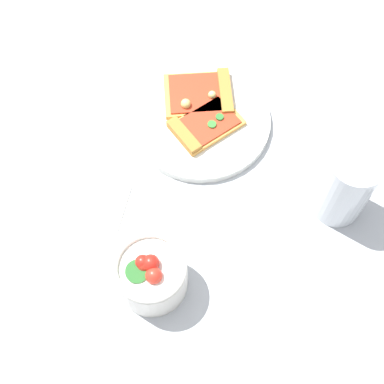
% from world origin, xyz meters
% --- Properties ---
extents(ground_plane, '(2.40, 2.40, 0.00)m').
position_xyz_m(ground_plane, '(0.00, 0.00, 0.00)').
color(ground_plane, '#B2B7BC').
rests_on(ground_plane, ground).
extents(plate, '(0.24, 0.24, 0.01)m').
position_xyz_m(plate, '(-0.04, -0.00, 0.01)').
color(plate, silver).
rests_on(plate, ground_plane).
extents(pizza_slice_near, '(0.13, 0.11, 0.02)m').
position_xyz_m(pizza_slice_near, '(-0.02, 0.01, 0.02)').
color(pizza_slice_near, gold).
rests_on(pizza_slice_near, plate).
extents(pizza_slice_far, '(0.14, 0.15, 0.02)m').
position_xyz_m(pizza_slice_far, '(-0.08, -0.02, 0.02)').
color(pizza_slice_far, gold).
rests_on(pizza_slice_far, plate).
extents(salad_bowl, '(0.10, 0.10, 0.09)m').
position_xyz_m(salad_bowl, '(0.24, 0.10, 0.04)').
color(salad_bowl, white).
rests_on(salad_bowl, ground_plane).
extents(soda_glass, '(0.08, 0.08, 0.13)m').
position_xyz_m(soda_glass, '(-0.02, 0.26, 0.06)').
color(soda_glass, silver).
rests_on(soda_glass, ground_plane).
extents(paper_napkin, '(0.15, 0.18, 0.00)m').
position_xyz_m(paper_napkin, '(0.20, -0.07, 0.00)').
color(paper_napkin, silver).
rests_on(paper_napkin, ground_plane).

